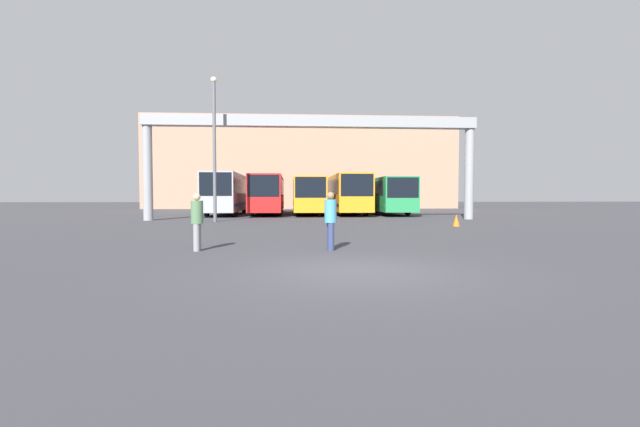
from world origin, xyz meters
TOP-DOWN VIEW (x-y plane):
  - ground_plane at (0.00, 0.00)m, footprint 200.00×200.00m
  - building_backdrop at (0.00, 48.78)m, footprint 38.44×12.00m
  - overhead_gantry at (0.00, 19.06)m, footprint 21.55×0.80m
  - bus_slot_0 at (-6.71, 26.97)m, footprint 2.50×10.51m
  - bus_slot_1 at (-3.35, 27.65)m, footprint 2.49×11.87m
  - bus_slot_2 at (0.00, 27.55)m, footprint 2.45×11.69m
  - bus_slot_3 at (3.35, 27.82)m, footprint 2.61×12.22m
  - bus_slot_4 at (6.71, 27.96)m, footprint 2.57×12.50m
  - pedestrian_near_left at (-4.05, 3.54)m, footprint 0.34×0.34m
  - pedestrian_far_center at (-0.24, 3.44)m, footprint 0.35×0.35m
  - traffic_cone at (7.12, 12.67)m, footprint 0.36×0.36m
  - lamp_post at (-5.99, 17.43)m, footprint 0.36×0.36m

SIDE VIEW (x-z plane):
  - ground_plane at x=0.00m, z-range 0.00..0.00m
  - traffic_cone at x=7.12m, z-range 0.00..0.61m
  - pedestrian_near_left at x=-4.05m, z-range 0.05..1.69m
  - pedestrian_far_center at x=-0.24m, z-range 0.05..1.73m
  - bus_slot_4 at x=6.71m, z-range 0.23..3.24m
  - bus_slot_2 at x=0.00m, z-range 0.23..3.26m
  - bus_slot_1 at x=-3.35m, z-range 0.24..3.41m
  - bus_slot_3 at x=3.35m, z-range 0.25..3.51m
  - bus_slot_0 at x=-6.71m, z-range 0.25..3.58m
  - lamp_post at x=-5.99m, z-range 0.37..9.06m
  - overhead_gantry at x=0.00m, z-range 2.12..8.84m
  - building_backdrop at x=0.00m, z-range 0.00..11.32m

